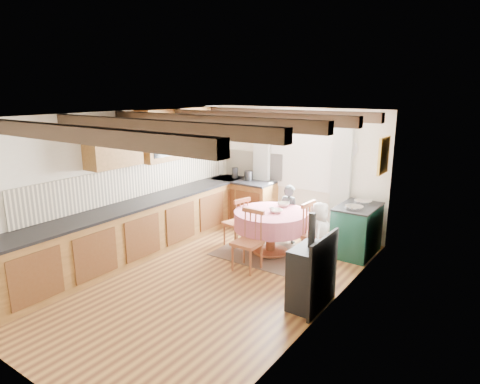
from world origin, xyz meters
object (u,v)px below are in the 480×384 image
Objects in this scene: cast_iron_stove at (310,260)px; dining_table at (271,233)px; chair_left at (236,221)px; aga_range at (357,229)px; chair_near at (247,241)px; child_far at (289,214)px; child_right at (319,233)px; chair_right at (317,234)px; cup at (272,210)px.

dining_table is at bearing 136.87° from cast_iron_stove.
chair_left reaches higher than aga_range.
child_far is (-0.04, 1.42, 0.07)m from chair_near.
dining_table is 1.31× the size of chair_near.
chair_right is at bearing 61.28° from child_right.
aga_range is (1.90, 0.84, -0.01)m from chair_left.
child_right is (1.56, 0.09, 0.06)m from chair_left.
cast_iron_stove is at bearing -43.13° from dining_table.
chair_near is at bearing 99.20° from child_far.
child_right is at bearing 7.58° from cup.
cup reaches higher than dining_table.
dining_table is 1.45m from aga_range.
child_far is at bearing 90.61° from dining_table.
cast_iron_stove is 14.26× the size of cup.
cast_iron_stove reaches higher than chair_near.
child_right is 11.59× the size of cup.
aga_range is at bearing 54.27° from chair_near.
child_right reaches higher than chair_near.
chair_near is 1.18m from child_right.
cup is at bearing 136.94° from cast_iron_stove.
chair_left reaches higher than dining_table.
child_right reaches higher than chair_right.
chair_right is (1.51, 0.10, 0.05)m from chair_left.
chair_near is at bearing 160.53° from cast_iron_stove.
chair_left is at bearing 148.96° from cast_iron_stove.
child_right reaches higher than aga_range.
aga_range is at bearing -163.38° from child_far.
child_right is 0.87m from cup.
chair_left is at bearing 134.38° from chair_near.
child_right is (0.05, -0.01, 0.02)m from chair_right.
child_far is at bearing 145.55° from chair_left.
cast_iron_stove is 2.28m from child_far.
dining_table is 1.21× the size of child_right.
chair_right reaches higher than chair_left.
child_far is 1.02m from child_right.
child_right is at bearing -114.72° from aga_range.
chair_near is 0.81m from cup.
cast_iron_stove is (0.11, -2.05, 0.20)m from aga_range.
chair_left is (-0.75, 0.76, -0.03)m from chair_near.
chair_near is 1.01× the size of aga_range.
child_right is (-0.35, -0.75, 0.08)m from aga_range.
cup is (-0.82, -0.11, 0.28)m from child_right.
dining_table is 0.99× the size of cast_iron_stove.
child_right reaches higher than cup.
chair_left is 0.97m from child_far.
cast_iron_stove reaches higher than cup.
child_far is at bearing 58.84° from chair_right.
child_far reaches higher than chair_left.
cup is (-1.27, 1.19, 0.16)m from cast_iron_stove.
chair_near is 1.07m from chair_left.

